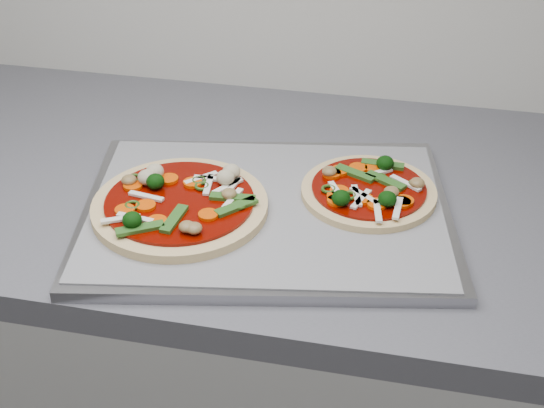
# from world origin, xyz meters

# --- Properties ---
(baking_tray) EXTENTS (0.53, 0.43, 0.02)m
(baking_tray) POSITION_xyz_m (-0.46, 1.22, 0.91)
(baking_tray) COLOR #939298
(baking_tray) RESTS_ON countertop
(parchment) EXTENTS (0.50, 0.40, 0.00)m
(parchment) POSITION_xyz_m (-0.46, 1.22, 0.92)
(parchment) COLOR gray
(parchment) RESTS_ON baking_tray
(pizza_left) EXTENTS (0.23, 0.23, 0.04)m
(pizza_left) POSITION_xyz_m (-0.56, 1.18, 0.93)
(pizza_left) COLOR #EBCC81
(pizza_left) RESTS_ON parchment
(pizza_right) EXTENTS (0.20, 0.20, 0.03)m
(pizza_right) POSITION_xyz_m (-0.33, 1.27, 0.93)
(pizza_right) COLOR #EBCC81
(pizza_right) RESTS_ON parchment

